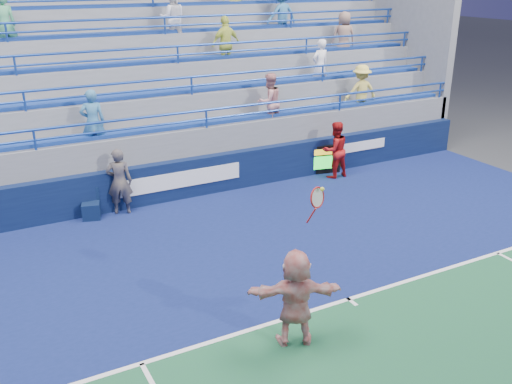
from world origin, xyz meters
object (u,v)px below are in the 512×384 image
serve_speed_board (320,160)px  tennis_player (296,298)px  line_judge (120,182)px  ball_girl (335,150)px  judge_chair (91,209)px

serve_speed_board → tennis_player: 8.77m
line_judge → ball_girl: (6.52, -0.27, -0.01)m
judge_chair → tennis_player: bearing=-75.0°
line_judge → ball_girl: line_judge is taller
line_judge → judge_chair: bearing=15.8°
judge_chair → line_judge: size_ratio=0.44×
judge_chair → ball_girl: (7.30, -0.30, 0.62)m
serve_speed_board → line_judge: size_ratio=0.74×
judge_chair → line_judge: line_judge is taller
tennis_player → line_judge: (-1.06, 6.84, 0.02)m
ball_girl → judge_chair: bearing=-2.5°
tennis_player → line_judge: size_ratio=1.57×
line_judge → ball_girl: size_ratio=1.02×
judge_chair → line_judge: 1.00m
serve_speed_board → line_judge: bearing=-178.4°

